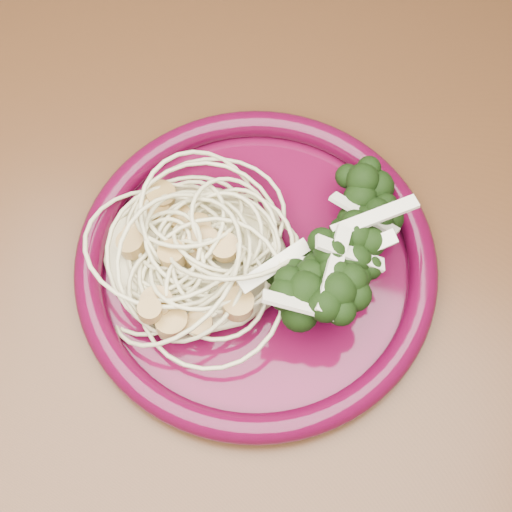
{
  "coord_description": "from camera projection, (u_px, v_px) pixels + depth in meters",
  "views": [
    {
      "loc": [
        -0.04,
        -0.21,
        1.22
      ],
      "look_at": [
        -0.1,
        0.0,
        0.77
      ],
      "focal_mm": 50.0,
      "sensor_mm": 36.0,
      "label": 1
    }
  ],
  "objects": [
    {
      "name": "dining_table",
      "position": [
        375.0,
        349.0,
        0.6
      ],
      "size": [
        1.2,
        0.8,
        0.75
      ],
      "color": "#472814",
      "rests_on": "ground"
    },
    {
      "name": "broccoli_pile",
      "position": [
        333.0,
        256.0,
        0.49
      ],
      "size": [
        0.11,
        0.16,
        0.05
      ],
      "primitive_type": "ellipsoid",
      "rotation": [
        0.0,
        0.0,
        0.19
      ],
      "color": "black",
      "rests_on": "dinner_plate"
    },
    {
      "name": "spaghetti_pile",
      "position": [
        195.0,
        250.0,
        0.5
      ],
      "size": [
        0.15,
        0.14,
        0.03
      ],
      "primitive_type": "ellipsoid",
      "rotation": [
        0.0,
        0.0,
        0.19
      ],
      "color": "beige",
      "rests_on": "dinner_plate"
    },
    {
      "name": "dinner_plate",
      "position": [
        256.0,
        262.0,
        0.51
      ],
      "size": [
        0.3,
        0.3,
        0.02
      ],
      "rotation": [
        0.0,
        0.0,
        0.19
      ],
      "color": "#43061E",
      "rests_on": "dining_table"
    },
    {
      "name": "scallop_cluster",
      "position": [
        190.0,
        227.0,
        0.47
      ],
      "size": [
        0.14,
        0.14,
        0.04
      ],
      "primitive_type": null,
      "rotation": [
        0.0,
        0.0,
        0.19
      ],
      "color": "#AC8949",
      "rests_on": "spaghetti_pile"
    },
    {
      "name": "onion_garnish",
      "position": [
        338.0,
        236.0,
        0.46
      ],
      "size": [
        0.08,
        0.1,
        0.05
      ],
      "primitive_type": null,
      "rotation": [
        0.0,
        0.0,
        0.19
      ],
      "color": "beige",
      "rests_on": "broccoli_pile"
    }
  ]
}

